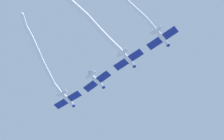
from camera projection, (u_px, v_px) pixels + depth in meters
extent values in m
ellipsoid|color=silver|center=(162.00, 37.00, 69.07)|extent=(3.78, 3.29, 0.85)
sphere|color=navy|center=(168.00, 45.00, 69.92)|extent=(1.02, 1.02, 0.73)
ellipsoid|color=#1E2847|center=(163.00, 39.00, 69.56)|extent=(1.17, 1.10, 0.46)
cube|color=navy|center=(162.00, 38.00, 69.04)|extent=(4.93, 5.61, 0.11)
cube|color=silver|center=(156.00, 30.00, 68.39)|extent=(2.11, 2.34, 0.09)
cube|color=navy|center=(156.00, 30.00, 68.80)|extent=(0.81, 0.69, 1.18)
cylinder|color=white|center=(150.00, 24.00, 67.48)|extent=(2.73, 2.40, 0.83)
cylinder|color=white|center=(141.00, 14.00, 66.41)|extent=(2.12, 2.19, 0.80)
cylinder|color=white|center=(131.00, 5.00, 65.77)|extent=(2.08, 2.07, 1.14)
sphere|color=white|center=(155.00, 29.00, 68.14)|extent=(0.70, 0.70, 0.70)
sphere|color=white|center=(145.00, 18.00, 66.82)|extent=(0.70, 0.70, 0.70)
sphere|color=white|center=(136.00, 9.00, 66.01)|extent=(0.70, 0.70, 0.70)
sphere|color=white|center=(127.00, 1.00, 65.52)|extent=(0.70, 0.70, 0.70)
ellipsoid|color=silver|center=(128.00, 59.00, 71.90)|extent=(3.81, 3.24, 0.85)
sphere|color=navy|center=(134.00, 66.00, 72.76)|extent=(1.02, 1.02, 0.73)
ellipsoid|color=#1E2847|center=(130.00, 60.00, 72.40)|extent=(1.17, 1.09, 0.46)
cube|color=navy|center=(128.00, 60.00, 71.87)|extent=(4.86, 5.66, 0.11)
cube|color=silver|center=(122.00, 52.00, 71.21)|extent=(2.09, 2.36, 0.09)
cube|color=navy|center=(123.00, 51.00, 71.62)|extent=(0.82, 0.67, 1.18)
cylinder|color=white|center=(116.00, 46.00, 70.22)|extent=(2.98, 2.69, 1.19)
cylinder|color=white|center=(104.00, 35.00, 68.67)|extent=(3.23, 2.80, 1.20)
cylinder|color=white|center=(93.00, 22.00, 67.26)|extent=(3.01, 2.65, 1.09)
cylinder|color=white|center=(80.00, 9.00, 66.10)|extent=(3.06, 3.05, 1.10)
sphere|color=white|center=(121.00, 51.00, 70.96)|extent=(0.89, 0.89, 0.89)
sphere|color=white|center=(110.00, 41.00, 69.49)|extent=(0.89, 0.89, 0.89)
sphere|color=white|center=(98.00, 29.00, 67.84)|extent=(0.89, 0.89, 0.89)
sphere|color=white|center=(87.00, 16.00, 66.68)|extent=(0.89, 0.89, 0.89)
sphere|color=white|center=(72.00, 3.00, 65.52)|extent=(0.89, 0.89, 0.89)
ellipsoid|color=silver|center=(97.00, 81.00, 74.23)|extent=(3.69, 3.41, 0.85)
sphere|color=navy|center=(103.00, 87.00, 75.05)|extent=(1.02, 1.02, 0.73)
ellipsoid|color=#1E2847|center=(98.00, 81.00, 74.71)|extent=(1.16, 1.12, 0.46)
cube|color=navy|center=(97.00, 81.00, 74.19)|extent=(5.09, 5.48, 0.11)
cube|color=silver|center=(90.00, 75.00, 73.57)|extent=(2.17, 2.30, 0.09)
cube|color=navy|center=(91.00, 74.00, 73.98)|extent=(0.79, 0.71, 1.18)
ellipsoid|color=silver|center=(67.00, 99.00, 77.06)|extent=(3.89, 3.12, 0.85)
sphere|color=navy|center=(74.00, 106.00, 77.95)|extent=(1.01, 1.01, 0.73)
ellipsoid|color=#1E2847|center=(69.00, 100.00, 77.56)|extent=(1.18, 1.07, 0.46)
cube|color=navy|center=(68.00, 100.00, 77.03)|extent=(4.69, 5.76, 0.11)
cube|color=silver|center=(62.00, 93.00, 76.34)|extent=(2.03, 2.39, 0.09)
cube|color=navy|center=(62.00, 92.00, 76.75)|extent=(0.84, 0.65, 1.18)
cylinder|color=white|center=(57.00, 88.00, 75.75)|extent=(2.43, 1.90, 1.20)
cylinder|color=white|center=(51.00, 78.00, 74.83)|extent=(2.77, 1.56, 0.93)
cylinder|color=white|center=(45.00, 67.00, 73.84)|extent=(2.53, 1.56, 1.15)
cylinder|color=white|center=(40.00, 56.00, 72.99)|extent=(2.40, 1.35, 1.03)
cylinder|color=white|center=(35.00, 44.00, 72.08)|extent=(2.97, 1.63, 1.31)
cylinder|color=white|center=(29.00, 32.00, 71.04)|extent=(2.70, 1.61, 0.90)
cylinder|color=white|center=(24.00, 20.00, 70.02)|extent=(2.31, 1.08, 0.99)
sphere|color=white|center=(61.00, 92.00, 76.09)|extent=(0.69, 0.69, 0.69)
sphere|color=white|center=(53.00, 83.00, 75.42)|extent=(0.69, 0.69, 0.69)
sphere|color=white|center=(48.00, 72.00, 74.25)|extent=(0.69, 0.69, 0.69)
sphere|color=white|center=(42.00, 62.00, 73.43)|extent=(0.69, 0.69, 0.69)
sphere|color=white|center=(38.00, 51.00, 72.55)|extent=(0.69, 0.69, 0.69)
sphere|color=white|center=(32.00, 38.00, 71.62)|extent=(0.69, 0.69, 0.69)
sphere|color=white|center=(25.00, 25.00, 70.47)|extent=(0.69, 0.69, 0.69)
sphere|color=white|center=(22.00, 14.00, 69.57)|extent=(0.69, 0.69, 0.69)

